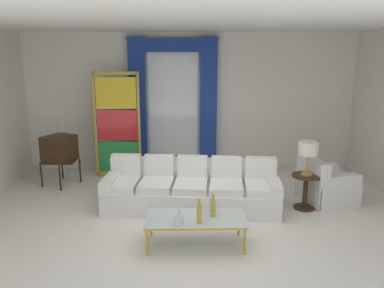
# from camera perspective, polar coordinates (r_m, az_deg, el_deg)

# --- Properties ---
(ground_plane) EXTENTS (16.00, 16.00, 0.00)m
(ground_plane) POSITION_cam_1_polar(r_m,az_deg,el_deg) (6.26, 0.23, -11.34)
(ground_plane) COLOR white
(wall_rear) EXTENTS (8.00, 0.12, 3.00)m
(wall_rear) POSITION_cam_1_polar(r_m,az_deg,el_deg) (8.81, -0.21, 6.13)
(wall_rear) COLOR white
(wall_rear) RESTS_ON ground
(ceiling_slab) EXTENTS (8.00, 7.60, 0.04)m
(ceiling_slab) POSITION_cam_1_polar(r_m,az_deg,el_deg) (6.49, 0.09, 16.95)
(ceiling_slab) COLOR white
(curtained_window) EXTENTS (2.00, 0.17, 2.70)m
(curtained_window) POSITION_cam_1_polar(r_m,az_deg,el_deg) (8.62, -2.75, 7.56)
(curtained_window) COLOR white
(curtained_window) RESTS_ON ground
(couch_white_long) EXTENTS (2.99, 1.20, 0.86)m
(couch_white_long) POSITION_cam_1_polar(r_m,az_deg,el_deg) (6.75, -0.03, -6.64)
(couch_white_long) COLOR white
(couch_white_long) RESTS_ON ground
(coffee_table) EXTENTS (1.35, 0.64, 0.41)m
(coffee_table) POSITION_cam_1_polar(r_m,az_deg,el_deg) (5.46, 0.50, -10.87)
(coffee_table) COLOR silver
(coffee_table) RESTS_ON ground
(bottle_blue_decanter) EXTENTS (0.07, 0.07, 0.32)m
(bottle_blue_decanter) POSITION_cam_1_polar(r_m,az_deg,el_deg) (5.58, 2.89, -8.54)
(bottle_blue_decanter) COLOR silver
(bottle_blue_decanter) RESTS_ON coffee_table
(bottle_crystal_tall) EXTENTS (0.06, 0.06, 0.33)m
(bottle_crystal_tall) POSITION_cam_1_polar(r_m,az_deg,el_deg) (5.42, 3.10, -9.13)
(bottle_crystal_tall) COLOR gold
(bottle_crystal_tall) RESTS_ON coffee_table
(bottle_amber_squat) EXTENTS (0.07, 0.07, 0.35)m
(bottle_amber_squat) POSITION_cam_1_polar(r_m,az_deg,el_deg) (5.22, 1.07, -9.93)
(bottle_amber_squat) COLOR gold
(bottle_amber_squat) RESTS_ON coffee_table
(bottle_ruby_flask) EXTENTS (0.12, 0.12, 0.23)m
(bottle_ruby_flask) POSITION_cam_1_polar(r_m,az_deg,el_deg) (5.21, -1.89, -10.77)
(bottle_ruby_flask) COLOR silver
(bottle_ruby_flask) RESTS_ON coffee_table
(vintage_tv) EXTENTS (0.72, 0.75, 1.35)m
(vintage_tv) POSITION_cam_1_polar(r_m,az_deg,el_deg) (8.15, -18.66, -0.71)
(vintage_tv) COLOR #382314
(vintage_tv) RESTS_ON ground
(armchair_white) EXTENTS (0.98, 0.96, 0.80)m
(armchair_white) POSITION_cam_1_polar(r_m,az_deg,el_deg) (7.36, 18.64, -5.78)
(armchair_white) COLOR white
(armchair_white) RESTS_ON ground
(stained_glass_divider) EXTENTS (0.95, 0.05, 2.20)m
(stained_glass_divider) POSITION_cam_1_polar(r_m,az_deg,el_deg) (8.32, -10.73, 2.38)
(stained_glass_divider) COLOR gold
(stained_glass_divider) RESTS_ON ground
(peacock_figurine) EXTENTS (0.44, 0.60, 0.50)m
(peacock_figurine) POSITION_cam_1_polar(r_m,az_deg,el_deg) (8.02, -8.86, -4.16)
(peacock_figurine) COLOR beige
(peacock_figurine) RESTS_ON ground
(round_side_table) EXTENTS (0.48, 0.48, 0.59)m
(round_side_table) POSITION_cam_1_polar(r_m,az_deg,el_deg) (6.93, 16.10, -6.20)
(round_side_table) COLOR #382314
(round_side_table) RESTS_ON ground
(table_lamp_brass) EXTENTS (0.32, 0.32, 0.57)m
(table_lamp_brass) POSITION_cam_1_polar(r_m,az_deg,el_deg) (6.74, 16.47, -0.80)
(table_lamp_brass) COLOR #B29338
(table_lamp_brass) RESTS_ON round_side_table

